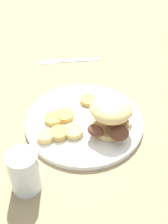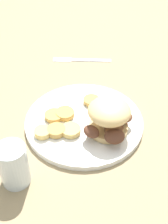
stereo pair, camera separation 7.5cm
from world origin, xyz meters
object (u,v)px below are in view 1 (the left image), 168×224
fork (69,60)px  drinking_glass (24,172)px  dinner_plate (84,121)px  sandwich (112,115)px

fork → drinking_glass: (0.14, 0.46, 0.05)m
fork → dinner_plate: bearing=90.6°
drinking_glass → fork: bearing=-107.3°
fork → drinking_glass: size_ratio=1.88×
dinner_plate → drinking_glass: (0.15, 0.17, 0.04)m
dinner_plate → fork: 0.29m
fork → sandwich: bearing=100.6°
sandwich → dinner_plate: bearing=-34.2°
dinner_plate → sandwich: size_ratio=2.28×
drinking_glass → dinner_plate: bearing=-131.4°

